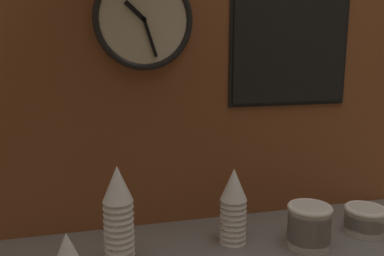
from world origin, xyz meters
The scene contains 7 objects.
wall_tiled_back centered at (0.00, 0.27, 0.53)m, with size 1.60×0.03×1.05m.
cup_stack_center_right centered at (0.06, 0.06, 0.11)m, with size 0.08×0.08×0.23m.
cup_stack_center_left centered at (-0.28, 0.01, 0.14)m, with size 0.08×0.08×0.28m.
bowl_stack_far_right centered at (0.48, 0.02, 0.05)m, with size 0.13×0.13×0.09m.
bowl_stack_right centered at (0.27, -0.02, 0.07)m, with size 0.13×0.13×0.13m.
wall_clock centered at (-0.17, 0.23, 0.66)m, with size 0.30×0.03×0.30m.
menu_board centered at (0.32, 0.24, 0.66)m, with size 0.43×0.01×0.55m.
Camera 1 is at (-0.34, -1.01, 0.57)m, focal length 38.00 mm.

